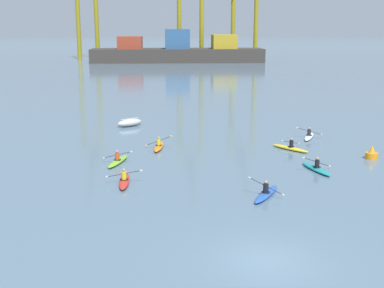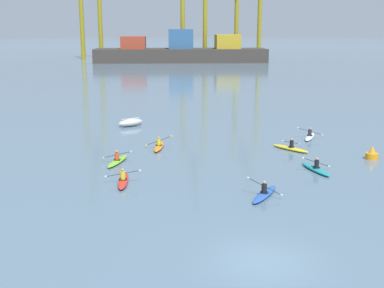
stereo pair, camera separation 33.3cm
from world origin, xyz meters
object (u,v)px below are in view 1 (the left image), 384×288
object	(u,v)px
capsized_dinghy	(130,123)
kayak_teal	(316,168)
kayak_white	(309,136)
kayak_lime	(118,161)
container_barge	(178,52)
channel_buoy	(372,154)
kayak_blue	(266,193)
kayak_yellow	(290,148)
kayak_red	(124,180)
kayak_orange	(159,146)

from	to	relation	value
capsized_dinghy	kayak_teal	xyz separation A→B (m)	(13.25, -16.01, -0.18)
kayak_white	kayak_lime	xyz separation A→B (m)	(-15.63, -7.17, -0.00)
container_barge	kayak_white	distance (m)	94.44
channel_buoy	kayak_white	xyz separation A→B (m)	(-2.53, 7.05, -0.19)
kayak_blue	kayak_teal	world-z (taller)	kayak_teal
kayak_white	kayak_lime	distance (m)	17.20
kayak_yellow	kayak_red	bearing A→B (deg)	-147.54
capsized_dinghy	kayak_red	size ratio (longest dim) A/B	0.81
kayak_teal	kayak_yellow	bearing A→B (deg)	92.68
channel_buoy	kayak_yellow	distance (m)	5.98
kayak_orange	kayak_teal	world-z (taller)	kayak_orange
kayak_yellow	kayak_orange	xyz separation A→B (m)	(-10.15, 1.11, 0.00)
kayak_orange	kayak_lime	xyz separation A→B (m)	(-2.83, -4.23, 0.00)
kayak_red	channel_buoy	bearing A→B (deg)	15.34
kayak_teal	channel_buoy	bearing A→B (deg)	29.74
kayak_white	kayak_orange	xyz separation A→B (m)	(-12.80, -2.94, -0.00)
kayak_white	kayak_lime	world-z (taller)	kayak_lime
kayak_white	kayak_red	world-z (taller)	same
capsized_dinghy	kayak_blue	bearing A→B (deg)	-66.92
kayak_white	kayak_orange	size ratio (longest dim) A/B	0.97
kayak_yellow	kayak_red	distance (m)	14.47
capsized_dinghy	kayak_white	size ratio (longest dim) A/B	0.82
kayak_lime	container_barge	bearing A→B (deg)	85.83
kayak_lime	kayak_blue	bearing A→B (deg)	-40.33
kayak_yellow	kayak_white	bearing A→B (deg)	56.82
capsized_dinghy	kayak_yellow	size ratio (longest dim) A/B	0.90
container_barge	channel_buoy	size ratio (longest dim) A/B	45.18
kayak_teal	kayak_red	bearing A→B (deg)	-171.05
kayak_blue	kayak_red	distance (m)	8.65
kayak_white	kayak_blue	bearing A→B (deg)	-114.52
capsized_dinghy	kayak_teal	world-z (taller)	kayak_teal
kayak_blue	kayak_yellow	distance (m)	11.44
capsized_dinghy	kayak_blue	distance (m)	22.72
kayak_yellow	kayak_lime	world-z (taller)	kayak_lime
capsized_dinghy	channel_buoy	bearing A→B (deg)	-36.04
channel_buoy	kayak_blue	size ratio (longest dim) A/B	0.31
kayak_orange	kayak_white	bearing A→B (deg)	12.94
kayak_yellow	kayak_teal	xyz separation A→B (m)	(0.27, -5.80, 0.00)
kayak_blue	kayak_orange	xyz separation A→B (m)	(-6.08, 11.80, 0.00)
kayak_orange	kayak_teal	xyz separation A→B (m)	(10.42, -6.91, 0.00)
kayak_white	kayak_yellow	bearing A→B (deg)	-123.18
channel_buoy	kayak_yellow	size ratio (longest dim) A/B	0.33
container_barge	capsized_dinghy	xyz separation A→B (m)	(-7.38, -87.88, -2.35)
kayak_white	kayak_yellow	xyz separation A→B (m)	(-2.65, -4.05, -0.00)
channel_buoy	kayak_white	distance (m)	7.49
kayak_red	container_barge	bearing A→B (deg)	86.43
capsized_dinghy	kayak_lime	size ratio (longest dim) A/B	0.80
container_barge	kayak_blue	distance (m)	108.83
kayak_blue	kayak_teal	bearing A→B (deg)	48.38
capsized_dinghy	channel_buoy	distance (m)	22.45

